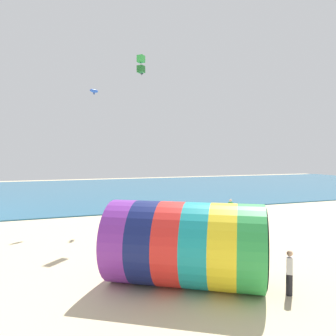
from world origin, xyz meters
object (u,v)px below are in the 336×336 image
object	(u,v)px
kite_handler	(289,272)
kite_blue_parafoil	(94,91)
kite_black_parafoil	(142,73)
bystander_near_water	(125,215)
bystander_mid_beach	(231,209)
kite_green_box	(141,64)
giant_inflatable_tube	(186,244)

from	to	relation	value
kite_handler	kite_blue_parafoil	size ratio (longest dim) A/B	1.90
kite_black_parafoil	bystander_near_water	size ratio (longest dim) A/B	0.47
kite_blue_parafoil	bystander_mid_beach	world-z (taller)	kite_blue_parafoil
kite_black_parafoil	bystander_near_water	xyz separation A→B (m)	(-2.47, -4.17, -11.34)
kite_black_parafoil	kite_green_box	xyz separation A→B (m)	(-1.18, -4.02, -0.40)
kite_black_parafoil	bystander_mid_beach	bearing A→B (deg)	-33.93
kite_green_box	bystander_near_water	bearing A→B (deg)	-173.38
kite_blue_parafoil	bystander_near_water	world-z (taller)	kite_blue_parafoil
kite_blue_parafoil	bystander_mid_beach	distance (m)	14.58
giant_inflatable_tube	bystander_mid_beach	world-z (taller)	giant_inflatable_tube
kite_handler	bystander_mid_beach	bearing A→B (deg)	67.70
kite_handler	kite_green_box	distance (m)	17.51
kite_handler	bystander_near_water	xyz separation A→B (m)	(-3.27, 13.35, 0.03)
giant_inflatable_tube	bystander_mid_beach	bearing A→B (deg)	51.88
kite_black_parafoil	bystander_mid_beach	size ratio (longest dim) A/B	0.50
kite_blue_parafoil	kite_green_box	size ratio (longest dim) A/B	0.68
kite_green_box	kite_black_parafoil	bearing A→B (deg)	73.62
giant_inflatable_tube	kite_blue_parafoil	size ratio (longest dim) A/B	7.81
kite_handler	kite_black_parafoil	size ratio (longest dim) A/B	2.05
bystander_mid_beach	kite_handler	bearing A→B (deg)	-112.30
bystander_near_water	kite_handler	bearing A→B (deg)	-76.24
bystander_mid_beach	bystander_near_water	bearing A→B (deg)	179.73
kite_blue_parafoil	bystander_mid_beach	size ratio (longest dim) A/B	0.54
kite_handler	bystander_mid_beach	world-z (taller)	kite_handler
kite_handler	kite_blue_parafoil	distance (m)	20.21
kite_handler	bystander_mid_beach	size ratio (longest dim) A/B	1.03
giant_inflatable_tube	kite_green_box	xyz separation A→B (m)	(1.29, 11.32, 10.15)
kite_black_parafoil	kite_green_box	distance (m)	4.21
giant_inflatable_tube	kite_green_box	distance (m)	15.26
bystander_near_water	bystander_mid_beach	bearing A→B (deg)	-0.27
kite_blue_parafoil	giant_inflatable_tube	bearing A→B (deg)	-83.88
kite_black_parafoil	bystander_near_water	bearing A→B (deg)	-120.67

